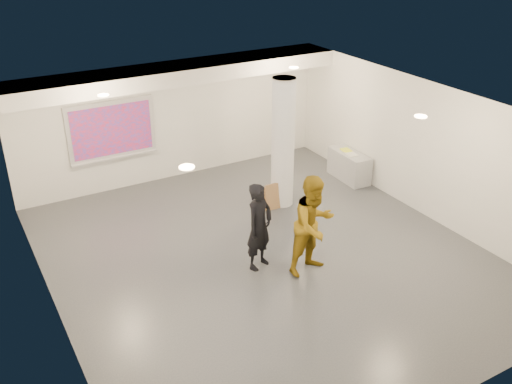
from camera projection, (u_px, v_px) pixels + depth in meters
floor at (266, 256)px, 11.35m from camera, size 8.00×9.00×0.01m
ceiling at (267, 112)px, 10.03m from camera, size 8.00×9.00×0.01m
wall_back at (174, 120)px, 14.20m from camera, size 8.00×0.01×3.00m
wall_front at (449, 322)px, 7.19m from camera, size 8.00×0.01×3.00m
wall_left at (47, 244)px, 8.90m from camera, size 0.01×9.00×3.00m
wall_right at (423, 149)px, 12.48m from camera, size 0.01×9.00×3.00m
soffit_band at (180, 73)px, 13.19m from camera, size 8.00×1.10×0.36m
downlight_nw at (103, 95)px, 11.00m from camera, size 0.22×0.22×0.02m
downlight_ne at (294, 68)px, 12.97m from camera, size 0.22×0.22×0.02m
downlight_sw at (187, 167)px, 7.89m from camera, size 0.22×0.22×0.02m
downlight_se at (421, 116)px, 9.86m from camera, size 0.22×0.22×0.02m
column at (283, 144)px, 12.77m from camera, size 0.52×0.52×3.00m
projection_screen at (112, 131)px, 13.43m from camera, size 2.10×0.13×1.42m
credenza at (349, 166)px, 14.50m from camera, size 0.56×1.25×0.72m
papers_stack at (351, 154)px, 14.23m from camera, size 0.29×0.35×0.02m
postit_pad at (346, 150)px, 14.45m from camera, size 0.26×0.32×0.03m
cardboard_back at (277, 196)px, 13.06m from camera, size 0.58×0.12×0.63m
cardboard_front at (266, 199)px, 12.98m from camera, size 0.51×0.19×0.55m
woman at (259, 227)px, 10.66m from camera, size 0.75×0.63×1.73m
man at (314, 225)px, 10.50m from camera, size 1.05×0.88×1.95m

